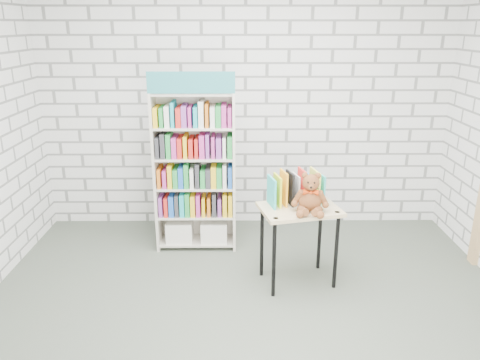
{
  "coord_description": "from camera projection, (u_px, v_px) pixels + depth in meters",
  "views": [
    {
      "loc": [
        -0.1,
        -3.15,
        2.24
      ],
      "look_at": [
        -0.07,
        0.95,
        0.86
      ],
      "focal_mm": 35.0,
      "sensor_mm": 36.0,
      "label": 1
    }
  ],
  "objects": [
    {
      "name": "table_books",
      "position": [
        296.0,
        188.0,
        4.1
      ],
      "size": [
        0.5,
        0.31,
        0.28
      ],
      "color": "#2AB6B4",
      "rests_on": "display_table"
    },
    {
      "name": "room_shell",
      "position": [
        251.0,
        95.0,
        3.13
      ],
      "size": [
        4.52,
        4.02,
        2.81
      ],
      "color": "silver",
      "rests_on": "ground"
    },
    {
      "name": "ground",
      "position": [
        249.0,
        322.0,
        3.69
      ],
      "size": [
        4.5,
        4.5,
        0.0
      ],
      "primitive_type": "plane",
      "color": "#474F43",
      "rests_on": "ground"
    },
    {
      "name": "display_table",
      "position": [
        299.0,
        218.0,
        4.08
      ],
      "size": [
        0.76,
        0.61,
        0.72
      ],
      "color": "tan",
      "rests_on": "ground"
    },
    {
      "name": "teddy_bear",
      "position": [
        310.0,
        197.0,
        3.92
      ],
      "size": [
        0.31,
        0.3,
        0.34
      ],
      "color": "brown",
      "rests_on": "display_table"
    },
    {
      "name": "bookshelf",
      "position": [
        195.0,
        170.0,
        4.71
      ],
      "size": [
        0.81,
        0.32,
        1.82
      ],
      "color": "beige",
      "rests_on": "ground"
    }
  ]
}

